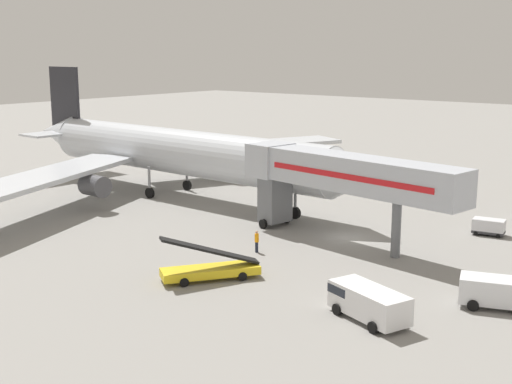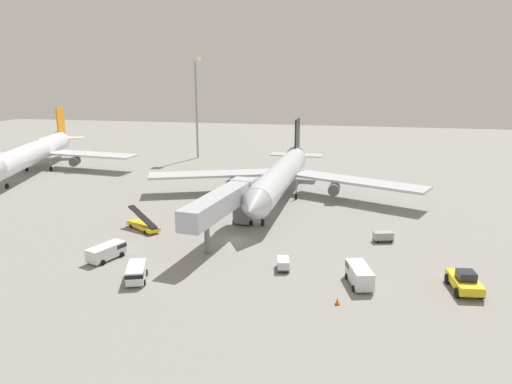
# 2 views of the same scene
# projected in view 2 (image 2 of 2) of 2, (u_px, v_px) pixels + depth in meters

# --- Properties ---
(ground_plane) EXTENTS (300.00, 300.00, 0.00)m
(ground_plane) POSITION_uv_depth(u_px,v_px,m) (235.00, 240.00, 66.84)
(ground_plane) COLOR gray
(airplane_at_gate) EXTENTS (52.79, 48.96, 13.11)m
(airplane_at_gate) POSITION_uv_depth(u_px,v_px,m) (282.00, 175.00, 87.35)
(airplane_at_gate) COLOR silver
(airplane_at_gate) RESTS_ON ground
(jet_bridge) EXTENTS (6.04, 20.38, 7.19)m
(jet_bridge) POSITION_uv_depth(u_px,v_px,m) (224.00, 202.00, 66.06)
(jet_bridge) COLOR #B2B7C1
(jet_bridge) RESTS_ON ground
(pushback_tug) EXTENTS (3.32, 5.62, 2.37)m
(pushback_tug) POSITION_uv_depth(u_px,v_px,m) (465.00, 281.00, 51.21)
(pushback_tug) COLOR yellow
(pushback_tug) RESTS_ON ground
(belt_loader_truck) EXTENTS (6.49, 5.22, 3.16)m
(belt_loader_truck) POSITION_uv_depth(u_px,v_px,m) (143.00, 225.00, 71.17)
(belt_loader_truck) COLOR yellow
(belt_loader_truck) RESTS_ON ground
(service_van_near_center) EXTENTS (3.33, 4.87, 1.82)m
(service_van_near_center) POSITION_uv_depth(u_px,v_px,m) (136.00, 272.00, 53.64)
(service_van_near_center) COLOR white
(service_van_near_center) RESTS_ON ground
(service_van_outer_right) EXTENTS (3.60, 5.41, 1.88)m
(service_van_outer_right) POSITION_uv_depth(u_px,v_px,m) (107.00, 251.00, 59.95)
(service_van_outer_right) COLOR white
(service_van_outer_right) RESTS_ON ground
(service_van_far_right) EXTENTS (3.24, 5.35, 2.20)m
(service_van_far_right) POSITION_uv_depth(u_px,v_px,m) (359.00, 274.00, 52.77)
(service_van_far_right) COLOR silver
(service_van_far_right) RESTS_ON ground
(baggage_cart_mid_left) EXTENTS (2.89, 1.89, 1.42)m
(baggage_cart_mid_left) POSITION_uv_depth(u_px,v_px,m) (383.00, 236.00, 66.13)
(baggage_cart_mid_left) COLOR #38383D
(baggage_cart_mid_left) RESTS_ON ground
(baggage_cart_rear_right) EXTENTS (1.83, 2.74, 1.35)m
(baggage_cart_rear_right) POSITION_uv_depth(u_px,v_px,m) (283.00, 263.00, 56.88)
(baggage_cart_rear_right) COLOR #38383D
(baggage_cart_rear_right) RESTS_ON ground
(ground_crew_worker_foreground) EXTENTS (0.34, 0.34, 1.69)m
(ground_crew_worker_foreground) POSITION_uv_depth(u_px,v_px,m) (190.00, 224.00, 71.24)
(ground_crew_worker_foreground) COLOR #1E2333
(ground_crew_worker_foreground) RESTS_ON ground
(safety_cone_alpha) EXTENTS (0.49, 0.49, 0.75)m
(safety_cone_alpha) POSITION_uv_depth(u_px,v_px,m) (337.00, 301.00, 48.36)
(safety_cone_alpha) COLOR black
(safety_cone_alpha) RESTS_ON ground
(airplane_background) EXTENTS (45.84, 50.30, 13.56)m
(airplane_background) POSITION_uv_depth(u_px,v_px,m) (36.00, 152.00, 111.47)
(airplane_background) COLOR silver
(airplane_background) RESTS_ON ground
(apron_light_mast) EXTENTS (2.40, 2.40, 26.81)m
(apron_light_mast) POSITION_uv_depth(u_px,v_px,m) (196.00, 89.00, 126.05)
(apron_light_mast) COLOR #93969B
(apron_light_mast) RESTS_ON ground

